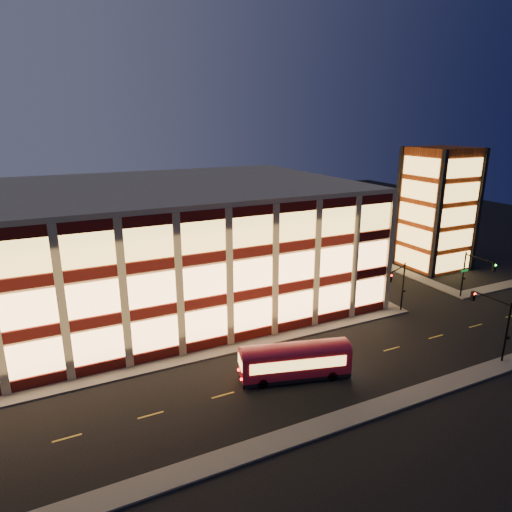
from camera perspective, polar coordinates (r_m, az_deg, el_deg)
ground at (r=44.78m, az=-4.67°, el=-12.50°), size 200.00×200.00×0.00m
sidewalk_office_south at (r=44.74m, az=-8.82°, el=-12.57°), size 54.00×2.00×0.15m
sidewalk_office_east at (r=68.58m, az=8.07°, el=-1.94°), size 2.00×30.00×0.15m
sidewalk_tower_south at (r=69.21m, az=27.53°, el=-3.57°), size 14.00×2.00×0.15m
sidewalk_tower_west at (r=75.08m, az=15.06°, el=-0.71°), size 2.00×30.00×0.15m
sidewalk_near at (r=34.94m, az=3.81°, el=-21.80°), size 100.00×2.00×0.15m
office_building at (r=56.50m, az=-13.95°, el=1.27°), size 50.45×30.45×14.50m
stair_tower at (r=73.62m, az=21.68°, el=5.50°), size 8.60×8.60×18.00m
traffic_signal_far at (r=54.52m, az=17.40°, el=-3.03°), size 3.79×1.87×6.00m
traffic_signal_right at (r=62.08m, az=25.59°, el=-1.56°), size 1.20×4.37×6.00m
traffic_signal_near at (r=48.63m, az=27.62°, el=-6.63°), size 0.32×4.45×6.00m
trolley_bus at (r=40.79m, az=4.88°, el=-12.73°), size 9.90×4.80×3.25m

